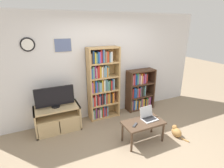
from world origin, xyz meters
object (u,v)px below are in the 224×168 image
at_px(bookshelf_short, 139,91).
at_px(cat, 176,132).
at_px(television, 55,97).
at_px(bookshelf_tall, 102,84).
at_px(coffee_table, 143,124).
at_px(laptop, 148,116).
at_px(tv_stand, 58,118).
at_px(remote_near_laptop, 135,125).

distance_m(bookshelf_short, cat, 1.54).
bearing_deg(bookshelf_short, television, -176.76).
bearing_deg(bookshelf_tall, coffee_table, -74.25).
relative_size(laptop, cat, 0.79).
xyz_separation_m(television, bookshelf_short, (2.27, 0.13, -0.28)).
relative_size(television, coffee_table, 0.99).
distance_m(tv_stand, laptop, 2.02).
distance_m(tv_stand, bookshelf_short, 2.27).
bearing_deg(cat, laptop, 158.31).
height_order(bookshelf_tall, cat, bookshelf_tall).
bearing_deg(remote_near_laptop, cat, -133.99).
distance_m(tv_stand, remote_near_laptop, 1.78).
relative_size(bookshelf_short, coffee_table, 1.37).
xyz_separation_m(television, bookshelf_tall, (1.16, 0.13, 0.09)).
xyz_separation_m(bookshelf_short, remote_near_laptop, (-0.96, -1.35, -0.08)).
relative_size(tv_stand, coffee_table, 1.17).
bearing_deg(television, laptop, -33.46).
bearing_deg(coffee_table, television, 142.21).
bearing_deg(coffee_table, bookshelf_tall, 105.75).
bearing_deg(cat, bookshelf_short, 90.41).
height_order(bookshelf_short, laptop, bookshelf_short).
distance_m(coffee_table, cat, 0.83).
relative_size(bookshelf_tall, bookshelf_short, 1.59).
distance_m(television, coffee_table, 1.98).
relative_size(coffee_table, cat, 2.05).
distance_m(television, laptop, 2.05).
relative_size(bookshelf_short, remote_near_laptop, 7.42).
distance_m(bookshelf_tall, coffee_table, 1.46).
xyz_separation_m(television, coffee_table, (1.53, -1.18, -0.42)).
bearing_deg(television, bookshelf_short, 3.24).
relative_size(bookshelf_tall, coffee_table, 2.18).
xyz_separation_m(bookshelf_tall, cat, (1.14, -1.48, -0.80)).
xyz_separation_m(bookshelf_tall, laptop, (0.53, -1.25, -0.39)).
relative_size(television, bookshelf_tall, 0.46).
bearing_deg(bookshelf_short, coffee_table, -119.42).
xyz_separation_m(coffee_table, remote_near_laptop, (-0.22, -0.04, 0.07)).
height_order(coffee_table, cat, coffee_table).
bearing_deg(tv_stand, remote_near_laptop, -43.19).
bearing_deg(cat, bookshelf_tall, 126.92).
height_order(tv_stand, television, television).
bearing_deg(tv_stand, bookshelf_short, 3.53).
bearing_deg(remote_near_laptop, bookshelf_short, -72.24).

